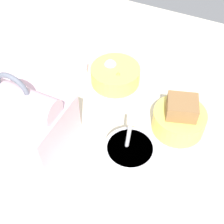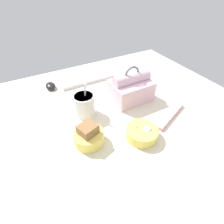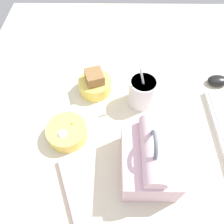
# 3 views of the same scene
# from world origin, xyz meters

# --- Properties ---
(desk_surface) EXTENTS (1.40, 1.10, 0.02)m
(desk_surface) POSITION_xyz_m (0.00, 0.00, 0.01)
(desk_surface) COLOR beige
(desk_surface) RESTS_ON ground
(keyboard) EXTENTS (0.31, 0.11, 0.02)m
(keyboard) POSITION_xyz_m (0.06, 0.35, 0.03)
(keyboard) COLOR silver
(keyboard) RESTS_ON desk_surface
(lunch_bag) EXTENTS (0.19, 0.15, 0.18)m
(lunch_bag) POSITION_xyz_m (0.19, 0.07, 0.08)
(lunch_bag) COLOR beige
(lunch_bag) RESTS_ON desk_surface
(soup_cup) EXTENTS (0.09, 0.09, 0.17)m
(soup_cup) POSITION_xyz_m (-0.05, 0.07, 0.07)
(soup_cup) COLOR silver
(soup_cup) RESTS_ON desk_surface
(bento_bowl_sandwich) EXTENTS (0.12, 0.12, 0.09)m
(bento_bowl_sandwich) POSITION_xyz_m (-0.10, -0.09, 0.05)
(bento_bowl_sandwich) COLOR #EFD65B
(bento_bowl_sandwich) RESTS_ON desk_surface
(bento_bowl_snacks) EXTENTS (0.12, 0.12, 0.05)m
(bento_bowl_snacks) POSITION_xyz_m (0.09, -0.17, 0.04)
(bento_bowl_snacks) COLOR #EFD65B
(bento_bowl_snacks) RESTS_ON desk_surface
(computer_mouse) EXTENTS (0.05, 0.07, 0.03)m
(computer_mouse) POSITION_xyz_m (-0.14, 0.36, 0.04)
(computer_mouse) COLOR black
(computer_mouse) RESTS_ON desk_surface
(chopstick_case) EXTENTS (0.21, 0.10, 0.02)m
(chopstick_case) POSITION_xyz_m (0.27, -0.13, 0.03)
(chopstick_case) COLOR pink
(chopstick_case) RESTS_ON desk_surface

